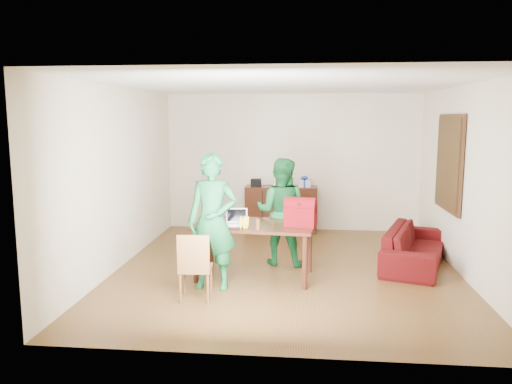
# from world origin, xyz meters

# --- Properties ---
(room) EXTENTS (5.20, 5.70, 2.90)m
(room) POSITION_xyz_m (0.01, 0.13, 1.31)
(room) COLOR #412410
(room) RESTS_ON ground
(table) EXTENTS (1.72, 1.07, 0.77)m
(table) POSITION_xyz_m (-0.43, -0.40, 0.67)
(table) COLOR black
(table) RESTS_ON ground
(chair) EXTENTS (0.41, 0.40, 0.86)m
(chair) POSITION_xyz_m (-1.07, -1.35, 0.25)
(chair) COLOR brown
(chair) RESTS_ON ground
(person_near) EXTENTS (0.67, 0.46, 1.79)m
(person_near) POSITION_xyz_m (-0.93, -0.89, 0.90)
(person_near) COLOR #156130
(person_near) RESTS_ON ground
(person_far) EXTENTS (0.89, 0.75, 1.64)m
(person_far) POSITION_xyz_m (-0.09, 0.30, 0.82)
(person_far) COLOR #135626
(person_far) RESTS_ON ground
(laptop) EXTENTS (0.33, 0.25, 0.21)m
(laptop) POSITION_xyz_m (-0.67, -0.49, 0.81)
(laptop) COLOR white
(laptop) RESTS_ON table
(bananas) EXTENTS (0.20, 0.16, 0.07)m
(bananas) POSITION_xyz_m (-0.54, -0.73, 0.80)
(bananas) COLOR gold
(bananas) RESTS_ON table
(bottle) EXTENTS (0.06, 0.06, 0.16)m
(bottle) POSITION_xyz_m (-0.35, -0.74, 0.85)
(bottle) COLOR #5C3415
(bottle) RESTS_ON table
(red_bag) EXTENTS (0.46, 0.32, 0.31)m
(red_bag) POSITION_xyz_m (0.21, -0.47, 0.93)
(red_bag) COLOR #6A0707
(red_bag) RESTS_ON table
(sofa) EXTENTS (1.35, 2.10, 0.57)m
(sofa) POSITION_xyz_m (1.95, 0.44, 0.29)
(sofa) COLOR #360711
(sofa) RESTS_ON ground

